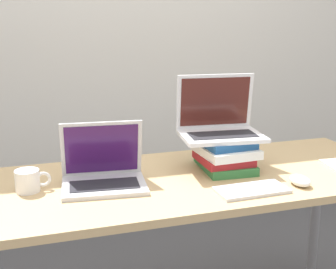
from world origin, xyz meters
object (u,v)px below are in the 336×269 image
(laptop_left, at_px, (103,173))
(mug, at_px, (28,181))
(book_stack, at_px, (225,154))
(laptop_on_books, at_px, (219,124))
(wireless_keyboard, at_px, (252,190))
(mouse, at_px, (300,181))

(laptop_left, height_order, mug, laptop_left)
(book_stack, height_order, laptop_on_books, laptop_on_books)
(laptop_left, relative_size, wireless_keyboard, 1.25)
(laptop_on_books, bearing_deg, wireless_keyboard, -89.59)
(laptop_left, bearing_deg, laptop_on_books, 8.34)
(laptop_on_books, bearing_deg, mug, -176.09)
(laptop_on_books, height_order, mug, laptop_on_books)
(laptop_left, relative_size, laptop_on_books, 0.94)
(laptop_left, bearing_deg, mouse, -17.69)
(book_stack, distance_m, mug, 0.78)
(wireless_keyboard, relative_size, mug, 2.07)
(laptop_left, height_order, wireless_keyboard, laptop_left)
(wireless_keyboard, distance_m, mouse, 0.20)
(book_stack, bearing_deg, laptop_on_books, 101.58)
(laptop_left, height_order, mouse, laptop_left)
(laptop_on_books, relative_size, wireless_keyboard, 1.33)
(mouse, bearing_deg, mug, 165.88)
(laptop_left, xyz_separation_m, laptop_on_books, (0.50, 0.07, 0.14))
(book_stack, relative_size, laptop_on_books, 0.80)
(book_stack, relative_size, wireless_keyboard, 1.06)
(laptop_on_books, height_order, mouse, laptop_on_books)
(mouse, bearing_deg, laptop_on_books, 124.48)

